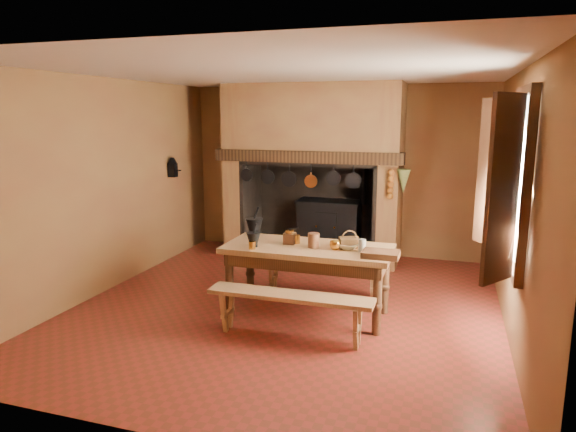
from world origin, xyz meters
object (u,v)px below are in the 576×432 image
(iron_range, at_px, (330,227))
(work_table, at_px, (308,257))
(bench_front, at_px, (290,305))
(mixing_bowl, at_px, (347,245))
(coffee_grinder, at_px, (290,237))
(wicker_basket, at_px, (349,242))

(iron_range, height_order, work_table, iron_range)
(bench_front, relative_size, mixing_bowl, 5.98)
(work_table, bearing_deg, bench_front, -90.00)
(work_table, relative_size, coffee_grinder, 9.52)
(bench_front, distance_m, mixing_bowl, 0.99)
(coffee_grinder, bearing_deg, iron_range, 89.36)
(coffee_grinder, bearing_deg, mixing_bowl, -4.09)
(iron_range, distance_m, mixing_bowl, 2.72)
(iron_range, bearing_deg, work_table, -82.40)
(coffee_grinder, bearing_deg, wicker_basket, -2.53)
(work_table, xyz_separation_m, mixing_bowl, (0.45, 0.03, 0.17))
(iron_range, xyz_separation_m, work_table, (0.35, -2.60, 0.22))
(coffee_grinder, bearing_deg, work_table, -12.68)
(iron_range, relative_size, mixing_bowl, 5.44)
(mixing_bowl, bearing_deg, work_table, -176.47)
(work_table, distance_m, wicker_basket, 0.51)
(iron_range, height_order, bench_front, iron_range)
(iron_range, distance_m, work_table, 2.63)
(mixing_bowl, relative_size, wicker_basket, 1.11)
(bench_front, xyz_separation_m, coffee_grinder, (-0.24, 0.73, 0.54))
(iron_range, height_order, wicker_basket, iron_range)
(work_table, height_order, coffee_grinder, coffee_grinder)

